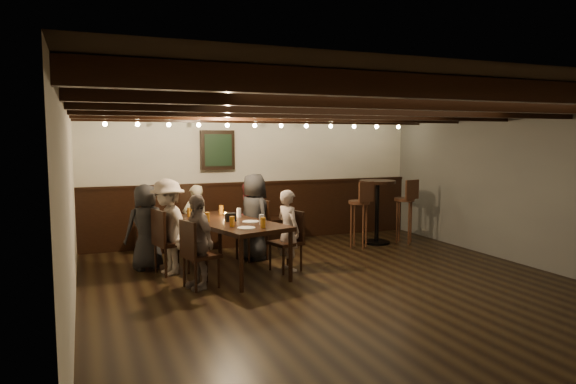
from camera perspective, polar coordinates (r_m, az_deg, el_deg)
name	(u,v)px	position (r m, az deg, el deg)	size (l,w,h in m)	color
room	(266,192)	(8.56, -2.50, 0.00)	(7.00, 7.00, 7.00)	black
dining_table	(229,225)	(7.56, -6.58, -3.66)	(1.43, 2.21, 0.76)	black
chair_left_near	(171,254)	(7.71, -12.91, -6.72)	(0.53, 0.53, 0.95)	black
chair_left_far	(200,267)	(6.92, -9.75, -8.22)	(0.51, 0.51, 0.90)	black
chair_right_near	(253,241)	(8.39, -3.91, -5.50)	(0.54, 0.54, 0.96)	black
chair_right_far	(287,253)	(7.68, -0.16, -6.75)	(0.50, 0.50, 0.89)	black
person_bench_left	(146,227)	(7.97, -15.51, -3.76)	(0.63, 0.41, 1.29)	black
person_bench_centre	(195,222)	(8.49, -10.24, -3.31)	(0.44, 0.29, 1.22)	gray
person_bench_right	(247,218)	(8.80, -4.58, -2.89)	(0.59, 0.46, 1.22)	maroon
person_left_near	(168,227)	(7.62, -13.19, -3.78)	(0.90, 0.52, 1.39)	#A6978C
person_left_far	(197,241)	(6.83, -10.03, -5.44)	(0.73, 0.30, 1.25)	slate
person_right_near	(254,217)	(8.34, -3.76, -2.75)	(0.68, 0.44, 1.40)	black
person_right_far	(288,230)	(7.63, 0.03, -4.28)	(0.44, 0.29, 1.21)	gray
pint_a	(189,212)	(8.02, -10.90, -2.23)	(0.07, 0.07, 0.14)	#BF7219
pint_b	(221,210)	(8.22, -7.44, -1.96)	(0.07, 0.07, 0.14)	#BF7219
pint_c	(207,217)	(7.48, -8.96, -2.77)	(0.07, 0.07, 0.14)	#BF7219
pint_d	(239,213)	(7.87, -5.47, -2.30)	(0.07, 0.07, 0.14)	silver
pint_e	(232,221)	(7.05, -6.24, -3.27)	(0.07, 0.07, 0.14)	#BF7219
pint_f	(262,219)	(7.19, -2.96, -3.06)	(0.07, 0.07, 0.14)	silver
pint_g	(263,223)	(6.91, -2.81, -3.44)	(0.07, 0.07, 0.14)	#BF7219
plate_near	(246,228)	(6.89, -4.65, -4.00)	(0.24, 0.24, 0.01)	white
plate_far	(250,222)	(7.40, -4.19, -3.31)	(0.24, 0.24, 0.01)	white
condiment_caddy	(231,217)	(7.50, -6.40, -2.79)	(0.15, 0.10, 0.12)	black
candle	(225,216)	(7.87, -6.97, -2.65)	(0.05, 0.05, 0.05)	beige
high_top_table	(377,202)	(9.70, 9.88, -1.12)	(0.67, 0.67, 1.19)	black
bar_stool_left	(359,223)	(9.31, 7.90, -3.44)	(0.40, 0.42, 1.20)	#381C11
bar_stool_right	(404,219)	(9.89, 12.80, -2.99)	(0.40, 0.42, 1.20)	#381C11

